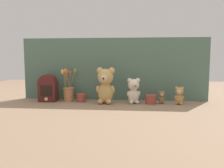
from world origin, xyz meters
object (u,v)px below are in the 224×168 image
at_px(teddy_bear_small, 179,95).
at_px(teddy_bear_large, 105,85).
at_px(teddy_bear_tiny, 162,97).
at_px(decorative_tin_short, 151,99).
at_px(decorative_tin_tall, 81,98).
at_px(teddy_bear_medium, 134,90).
at_px(vintage_radio, 48,88).
at_px(flower_vase, 68,91).

bearing_deg(teddy_bear_small, teddy_bear_large, -178.21).
xyz_separation_m(teddy_bear_tiny, decorative_tin_short, (-0.09, -0.02, -0.02)).
xyz_separation_m(teddy_bear_large, teddy_bear_small, (0.61, 0.02, -0.08)).
height_order(teddy_bear_small, decorative_tin_tall, teddy_bear_small).
height_order(teddy_bear_large, teddy_bear_medium, teddy_bear_large).
relative_size(teddy_bear_small, vintage_radio, 0.62).
height_order(teddy_bear_large, flower_vase, teddy_bear_large).
distance_m(teddy_bear_medium, flower_vase, 0.58).
distance_m(teddy_bear_tiny, vintage_radio, 1.00).
relative_size(vintage_radio, decorative_tin_short, 2.62).
distance_m(teddy_bear_large, teddy_bear_small, 0.62).
bearing_deg(vintage_radio, teddy_bear_medium, -2.02).
xyz_separation_m(teddy_bear_large, flower_vase, (-0.34, 0.08, -0.07)).
bearing_deg(vintage_radio, teddy_bear_large, -5.37).
height_order(teddy_bear_tiny, vintage_radio, vintage_radio).
xyz_separation_m(teddy_bear_small, decorative_tin_short, (-0.23, -0.00, -0.04)).
height_order(teddy_bear_small, decorative_tin_short, teddy_bear_small).
height_order(teddy_bear_medium, decorative_tin_tall, teddy_bear_medium).
xyz_separation_m(teddy_bear_small, teddy_bear_tiny, (-0.14, 0.02, -0.02)).
bearing_deg(flower_vase, teddy_bear_large, -13.29).
bearing_deg(teddy_bear_large, flower_vase, 166.71).
relative_size(teddy_bear_large, decorative_tin_short, 3.33).
bearing_deg(teddy_bear_medium, vintage_radio, 177.98).
relative_size(teddy_bear_large, teddy_bear_medium, 1.41).
bearing_deg(vintage_radio, teddy_bear_small, -1.50).
height_order(teddy_bear_tiny, flower_vase, flower_vase).
xyz_separation_m(teddy_bear_tiny, flower_vase, (-0.82, 0.05, 0.03)).
xyz_separation_m(teddy_bear_medium, teddy_bear_tiny, (0.24, 0.01, -0.06)).
bearing_deg(teddy_bear_medium, teddy_bear_tiny, 3.42).
xyz_separation_m(teddy_bear_small, decorative_tin_tall, (-0.84, 0.03, -0.04)).
height_order(teddy_bear_medium, vintage_radio, vintage_radio).
bearing_deg(teddy_bear_large, teddy_bear_small, 1.79).
bearing_deg(vintage_radio, flower_vase, 10.45).
distance_m(vintage_radio, decorative_tin_short, 0.90).
relative_size(flower_vase, decorative_tin_short, 3.28).
height_order(flower_vase, vintage_radio, flower_vase).
bearing_deg(flower_vase, decorative_tin_short, -4.97).
bearing_deg(flower_vase, decorative_tin_tall, -12.67).
bearing_deg(decorative_tin_short, teddy_bear_tiny, 10.95).
bearing_deg(flower_vase, vintage_radio, -169.55).
relative_size(teddy_bear_medium, teddy_bear_tiny, 1.99).
distance_m(teddy_bear_small, decorative_tin_short, 0.24).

